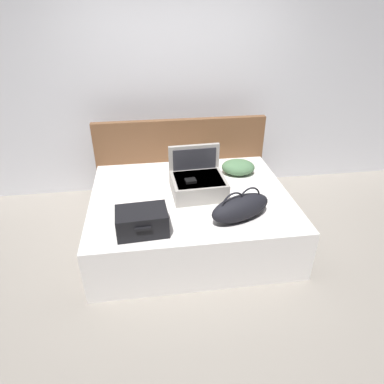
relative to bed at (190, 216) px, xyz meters
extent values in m
plane|color=gray|center=(0.00, -0.40, -0.27)|extent=(12.00, 12.00, 0.00)
cube|color=silver|center=(0.00, 1.25, 1.03)|extent=(8.00, 0.10, 2.60)
cube|color=silver|center=(0.00, 0.00, 0.00)|extent=(2.01, 1.63, 0.53)
cube|color=brown|center=(0.00, 0.86, 0.26)|extent=(2.05, 0.08, 1.05)
cube|color=gray|center=(0.08, -0.01, 0.36)|extent=(0.55, 0.47, 0.18)
cube|color=#28282D|center=(0.08, -0.01, 0.38)|extent=(0.48, 0.41, 0.13)
cube|color=black|center=(-0.01, -0.06, 0.46)|extent=(0.11, 0.09, 0.03)
cube|color=gray|center=(0.07, 0.24, 0.49)|extent=(0.53, 0.07, 0.44)
cube|color=#28282D|center=(0.07, 0.21, 0.49)|extent=(0.45, 0.03, 0.38)
cube|color=black|center=(-0.49, -0.56, 0.34)|extent=(0.45, 0.32, 0.14)
cube|color=#28282D|center=(-0.49, -0.56, 0.36)|extent=(0.39, 0.28, 0.10)
cube|color=#99999E|center=(-0.56, -0.60, 0.42)|extent=(0.13, 0.12, 0.05)
cube|color=#99999E|center=(-0.43, -0.53, 0.42)|extent=(0.17, 0.10, 0.03)
cube|color=black|center=(-0.49, -0.56, 0.44)|extent=(0.45, 0.32, 0.07)
cube|color=black|center=(-0.48, -0.72, 0.41)|extent=(0.13, 0.03, 0.02)
ellipsoid|color=black|center=(0.39, -0.49, 0.38)|extent=(0.64, 0.44, 0.23)
torus|color=black|center=(0.30, -0.52, 0.44)|extent=(0.23, 0.10, 0.24)
torus|color=black|center=(0.47, -0.46, 0.44)|extent=(0.23, 0.10, 0.24)
ellipsoid|color=#4C724C|center=(0.60, 0.39, 0.35)|extent=(0.42, 0.34, 0.17)
camera|label=1|loc=(-0.40, -2.94, 2.02)|focal=31.56mm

